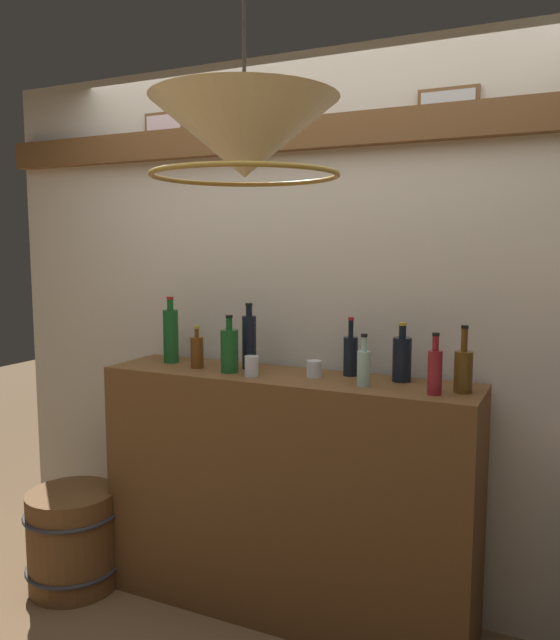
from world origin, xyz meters
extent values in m
cube|color=beige|center=(0.00, 1.10, 1.27)|extent=(3.50, 0.08, 2.54)
cube|color=brown|center=(0.00, 1.04, 2.17)|extent=(3.50, 0.10, 0.14)
cube|color=brown|center=(-0.77, 1.05, 2.23)|extent=(0.23, 0.03, 0.21)
cube|color=beige|center=(-0.77, 1.03, 2.23)|extent=(0.20, 0.01, 0.18)
cube|color=brown|center=(0.63, 1.05, 2.23)|extent=(0.25, 0.03, 0.16)
cube|color=silver|center=(0.63, 1.03, 2.23)|extent=(0.22, 0.01, 0.13)
cube|color=brown|center=(0.00, 0.82, 0.55)|extent=(1.69, 0.39, 1.10)
cylinder|color=#A2CEBE|center=(0.38, 0.77, 1.17)|extent=(0.05, 0.05, 0.14)
cylinder|color=#A2CEBE|center=(0.38, 0.77, 1.27)|extent=(0.02, 0.02, 0.06)
cylinder|color=black|center=(0.38, 0.77, 1.31)|extent=(0.03, 0.03, 0.01)
cylinder|color=#195723|center=(-0.25, 0.77, 1.20)|extent=(0.08, 0.08, 0.19)
cylinder|color=#195723|center=(-0.25, 0.77, 1.32)|extent=(0.03, 0.03, 0.05)
cylinder|color=black|center=(-0.25, 0.77, 1.35)|extent=(0.03, 0.03, 0.01)
cylinder|color=black|center=(-0.21, 0.89, 1.22)|extent=(0.07, 0.07, 0.25)
cylinder|color=black|center=(-0.21, 0.89, 1.37)|extent=(0.03, 0.03, 0.05)
cylinder|color=black|center=(-0.21, 0.89, 1.40)|extent=(0.03, 0.03, 0.01)
cylinder|color=#185824|center=(-0.63, 0.86, 1.23)|extent=(0.07, 0.07, 0.26)
cylinder|color=#185824|center=(-0.63, 0.86, 1.38)|extent=(0.03, 0.03, 0.05)
cylinder|color=maroon|center=(-0.63, 0.86, 1.42)|extent=(0.03, 0.03, 0.01)
cylinder|color=#593D14|center=(0.76, 0.82, 1.18)|extent=(0.07, 0.07, 0.16)
cylinder|color=#593D14|center=(0.76, 0.82, 1.31)|extent=(0.02, 0.02, 0.09)
cylinder|color=black|center=(0.76, 0.82, 1.36)|extent=(0.03, 0.03, 0.01)
cylinder|color=maroon|center=(0.67, 0.74, 1.18)|extent=(0.05, 0.05, 0.17)
cylinder|color=maroon|center=(0.67, 0.74, 1.30)|extent=(0.02, 0.02, 0.06)
cylinder|color=black|center=(0.67, 0.74, 1.33)|extent=(0.03, 0.03, 0.01)
cylinder|color=brown|center=(-0.44, 0.80, 1.17)|extent=(0.06, 0.06, 0.15)
cylinder|color=brown|center=(-0.44, 0.80, 1.27)|extent=(0.02, 0.02, 0.04)
cylinder|color=#B7932D|center=(-0.44, 0.80, 1.29)|extent=(0.02, 0.02, 0.01)
cylinder|color=black|center=(0.26, 0.94, 1.19)|extent=(0.06, 0.06, 0.17)
cylinder|color=black|center=(0.26, 0.94, 1.31)|extent=(0.02, 0.02, 0.07)
cylinder|color=maroon|center=(0.26, 0.94, 1.35)|extent=(0.03, 0.03, 0.01)
cylinder|color=black|center=(0.50, 0.92, 1.19)|extent=(0.08, 0.08, 0.19)
cylinder|color=black|center=(0.50, 0.92, 1.31)|extent=(0.03, 0.03, 0.05)
cylinder|color=#B7932D|center=(0.50, 0.92, 1.34)|extent=(0.03, 0.03, 0.01)
cylinder|color=silver|center=(-0.12, 0.74, 1.14)|extent=(0.06, 0.06, 0.09)
cylinder|color=silver|center=(0.13, 0.84, 1.14)|extent=(0.07, 0.07, 0.07)
cone|color=beige|center=(0.19, 0.12, 2.00)|extent=(0.59, 0.59, 0.24)
cylinder|color=black|center=(0.19, 0.12, 2.34)|extent=(0.01, 0.01, 0.44)
torus|color=#AD8433|center=(0.19, 0.12, 1.88)|extent=(0.60, 0.60, 0.02)
cylinder|color=brown|center=(-1.02, 0.57, 0.24)|extent=(0.43, 0.43, 0.48)
torus|color=#333338|center=(-1.02, 0.57, 0.37)|extent=(0.46, 0.46, 0.02)
torus|color=#333338|center=(-1.02, 0.57, 0.11)|extent=(0.46, 0.46, 0.02)
camera|label=1|loc=(1.14, -1.63, 1.67)|focal=35.20mm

